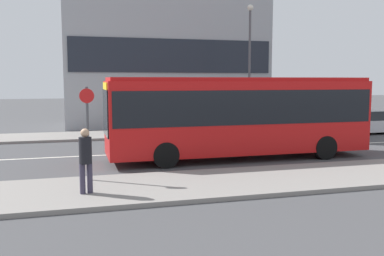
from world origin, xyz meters
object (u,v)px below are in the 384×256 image
city_bus (239,112)px  parked_car_0 (363,123)px  pedestrian_near_stop (86,157)px  street_lamp (250,56)px  bus_stop_sign (88,126)px

city_bus → parked_car_0: 11.82m
pedestrian_near_stop → street_lamp: (9.89, 12.10, 3.50)m
parked_car_0 → city_bus: bearing=-150.9°
city_bus → parked_car_0: (10.27, 5.72, -1.25)m
city_bus → bus_stop_sign: bearing=-155.7°
city_bus → street_lamp: size_ratio=1.43×
pedestrian_near_stop → city_bus: bearing=22.6°
city_bus → street_lamp: bearing=63.6°
pedestrian_near_stop → street_lamp: street_lamp is taller
pedestrian_near_stop → street_lamp: 16.01m
pedestrian_near_stop → bus_stop_sign: 1.72m
pedestrian_near_stop → bus_stop_sign: bus_stop_sign is taller
bus_stop_sign → city_bus: bearing=24.9°
parked_car_0 → bus_stop_sign: bearing=-152.4°
city_bus → pedestrian_near_stop: city_bus is taller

